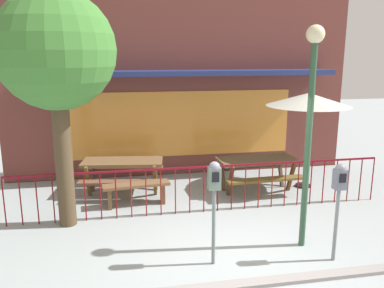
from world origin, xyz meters
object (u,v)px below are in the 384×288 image
at_px(street_lamp, 311,105).
at_px(street_tree, 56,54).
at_px(picnic_table_left, 123,167).
at_px(patio_umbrella, 308,100).
at_px(parking_meter_far, 214,186).
at_px(picnic_table_right, 257,165).
at_px(parking_meter_near, 339,187).
at_px(patio_bench, 137,189).

bearing_deg(street_lamp, street_tree, 158.10).
bearing_deg(picnic_table_left, patio_umbrella, -4.70).
height_order(parking_meter_far, street_tree, street_tree).
height_order(picnic_table_left, street_tree, street_tree).
bearing_deg(picnic_table_right, street_lamp, -93.60).
distance_m(patio_umbrella, parking_meter_near, 3.65).
distance_m(parking_meter_near, street_tree, 5.11).
xyz_separation_m(parking_meter_near, parking_meter_far, (-1.87, 0.24, 0.05)).
height_order(picnic_table_left, picnic_table_right, same).
relative_size(picnic_table_right, parking_meter_far, 1.15).
relative_size(parking_meter_near, parking_meter_far, 0.96).
relative_size(picnic_table_left, parking_meter_far, 1.22).
distance_m(parking_meter_near, street_lamp, 1.31).
distance_m(patio_bench, parking_meter_far, 2.98).
height_order(patio_bench, parking_meter_far, parking_meter_far).
bearing_deg(picnic_table_left, picnic_table_right, -7.62).
distance_m(parking_meter_far, street_tree, 3.57).
distance_m(patio_umbrella, parking_meter_far, 4.40).
height_order(patio_umbrella, patio_bench, patio_umbrella).
relative_size(parking_meter_far, street_tree, 0.38).
height_order(patio_umbrella, street_tree, street_tree).
height_order(picnic_table_right, parking_meter_far, parking_meter_far).
bearing_deg(picnic_table_left, street_lamp, -47.44).
xyz_separation_m(picnic_table_left, parking_meter_near, (3.15, -3.71, 0.59)).
bearing_deg(parking_meter_near, patio_umbrella, 71.48).
height_order(picnic_table_left, parking_meter_far, parking_meter_far).
distance_m(parking_meter_near, parking_meter_far, 1.88).
relative_size(parking_meter_far, street_lamp, 0.45).
height_order(patio_umbrella, parking_meter_near, patio_umbrella).
xyz_separation_m(parking_meter_far, street_tree, (-2.35, 1.91, 1.89)).
bearing_deg(picnic_table_left, parking_meter_near, -49.62).
height_order(picnic_table_left, parking_meter_near, parking_meter_near).
distance_m(picnic_table_right, patio_bench, 2.85).
xyz_separation_m(patio_bench, parking_meter_far, (1.02, -2.65, 0.90)).
bearing_deg(parking_meter_near, parking_meter_far, 172.69).
distance_m(picnic_table_right, street_tree, 4.98).
relative_size(picnic_table_left, street_tree, 0.47).
distance_m(patio_bench, street_tree, 3.18).
relative_size(patio_umbrella, parking_meter_near, 1.45).
bearing_deg(picnic_table_left, street_tree, -124.20).
relative_size(patio_bench, street_lamp, 0.40).
distance_m(picnic_table_left, street_tree, 3.16).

